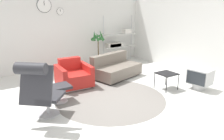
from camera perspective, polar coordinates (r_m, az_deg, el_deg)
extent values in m
plane|color=silver|center=(5.41, -2.62, -6.61)|extent=(12.00, 12.00, 0.00)
cube|color=silver|center=(7.71, -14.05, 10.61)|extent=(12.00, 0.06, 2.80)
cylinder|color=black|center=(7.52, -17.31, 15.85)|extent=(0.46, 0.01, 0.46)
cylinder|color=white|center=(7.52, -17.31, 15.85)|extent=(0.44, 0.02, 0.44)
cube|color=black|center=(7.50, -17.32, 16.35)|extent=(0.01, 0.01, 0.13)
cylinder|color=black|center=(7.68, -13.39, 14.65)|extent=(0.24, 0.01, 0.24)
cylinder|color=white|center=(7.68, -13.38, 14.65)|extent=(0.23, 0.02, 0.23)
cube|color=black|center=(7.66, -13.37, 14.91)|extent=(0.01, 0.01, 0.07)
cube|color=silver|center=(7.26, 20.84, 9.72)|extent=(0.06, 12.00, 2.80)
cylinder|color=slate|center=(5.25, -0.40, -7.28)|extent=(2.60, 2.60, 0.01)
cylinder|color=#BCBCC1|center=(4.69, -16.20, -10.95)|extent=(0.62, 0.62, 0.02)
cylinder|color=#BCBCC1|center=(4.61, -16.38, -8.95)|extent=(0.06, 0.06, 0.34)
cube|color=#2D2D33|center=(4.52, -16.59, -6.53)|extent=(0.79, 0.78, 0.06)
cube|color=#2D2D33|center=(4.07, -19.19, -3.78)|extent=(0.63, 0.60, 0.70)
cylinder|color=#2D2D33|center=(3.87, -20.44, 0.35)|extent=(0.53, 0.50, 0.20)
cylinder|color=#BCBCC1|center=(5.21, -13.46, -7.89)|extent=(0.36, 0.36, 0.02)
cylinder|color=#BCBCC1|center=(5.14, -13.58, -6.21)|extent=(0.05, 0.05, 0.31)
cube|color=#2D2D33|center=(5.08, -13.72, -4.28)|extent=(0.50, 0.43, 0.06)
cube|color=silver|center=(6.04, -9.77, -4.02)|extent=(0.73, 0.72, 0.06)
cube|color=red|center=(5.97, -9.86, -2.20)|extent=(0.65, 0.87, 0.34)
cube|color=red|center=(6.17, -11.08, 1.65)|extent=(0.62, 0.21, 0.34)
cube|color=red|center=(6.07, -6.69, -0.84)|extent=(0.16, 0.84, 0.53)
cube|color=red|center=(5.84, -13.25, -1.88)|extent=(0.16, 0.84, 0.53)
cube|color=black|center=(6.72, 1.29, -1.70)|extent=(1.46, 1.03, 0.05)
cube|color=#70665B|center=(6.67, 1.30, -0.13)|extent=(1.63, 1.18, 0.33)
cube|color=#70665B|center=(6.79, -0.71, 3.02)|extent=(1.46, 0.57, 0.32)
cube|color=black|center=(5.85, 14.12, -0.89)|extent=(0.47, 0.47, 0.02)
cylinder|color=black|center=(5.63, 14.04, -3.90)|extent=(0.02, 0.02, 0.41)
cylinder|color=black|center=(5.94, 16.92, -3.06)|extent=(0.02, 0.02, 0.41)
cylinder|color=black|center=(5.91, 11.02, -2.72)|extent=(0.02, 0.02, 0.41)
cylinder|color=black|center=(6.20, 13.92, -1.98)|extent=(0.02, 0.02, 0.41)
cylinder|color=#B7B7B7|center=(6.22, 21.76, -3.95)|extent=(0.34, 0.34, 0.15)
cube|color=#B7B7B7|center=(6.13, 22.02, -1.57)|extent=(0.53, 0.62, 0.39)
cube|color=#282D33|center=(5.93, 21.02, -2.04)|extent=(0.09, 0.49, 0.33)
cylinder|color=silver|center=(7.94, -3.55, 2.08)|extent=(0.31, 0.31, 0.31)
cylinder|color=#382819|center=(7.90, -3.57, 3.10)|extent=(0.29, 0.29, 0.02)
cylinder|color=brown|center=(7.83, -3.61, 5.52)|extent=(0.04, 0.04, 0.66)
cone|color=#2D6B33|center=(7.82, -2.78, 8.51)|extent=(0.13, 0.32, 0.23)
cone|color=#2D6B33|center=(7.96, -3.47, 8.91)|extent=(0.42, 0.35, 0.31)
cone|color=#2D6B33|center=(7.87, -4.53, 8.60)|extent=(0.37, 0.21, 0.26)
cone|color=#2D6B33|center=(7.76, -4.65, 8.97)|extent=(0.25, 0.34, 0.36)
cone|color=#2D6B33|center=(7.67, -4.21, 8.73)|extent=(0.21, 0.32, 0.32)
cone|color=#2D6B33|center=(7.61, -3.32, 8.71)|extent=(0.39, 0.17, 0.34)
cone|color=#2D6B33|center=(7.70, -2.83, 9.15)|extent=(0.33, 0.27, 0.41)
cylinder|color=#BCBCC1|center=(8.27, -2.20, 7.87)|extent=(0.03, 0.03, 1.78)
cylinder|color=#BCBCC1|center=(9.00, 5.06, 8.51)|extent=(0.03, 0.03, 1.78)
cube|color=silver|center=(8.57, 2.02, 6.20)|extent=(1.37, 0.28, 0.02)
cube|color=silver|center=(8.50, 2.05, 9.35)|extent=(1.37, 0.28, 0.02)
cube|color=beige|center=(8.43, 0.90, 6.55)|extent=(0.60, 0.24, 0.12)
cube|color=silver|center=(8.67, 3.88, 10.09)|extent=(0.30, 0.24, 0.16)
cube|color=#B7B2A8|center=(8.38, 0.33, 6.59)|extent=(0.59, 0.24, 0.15)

